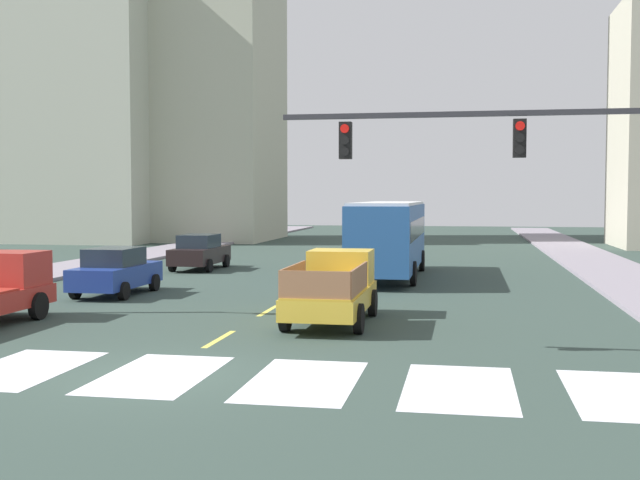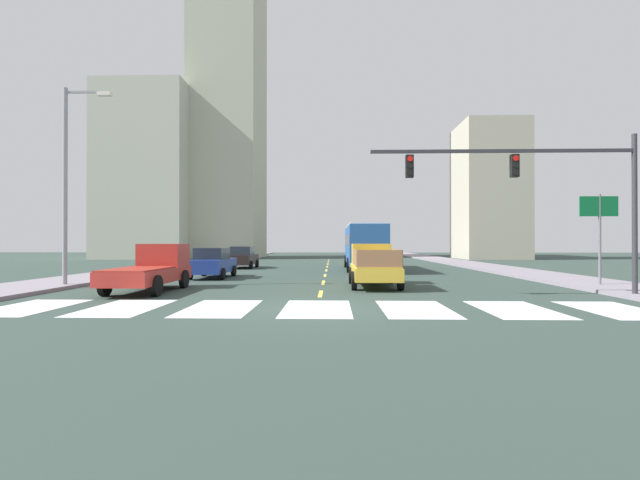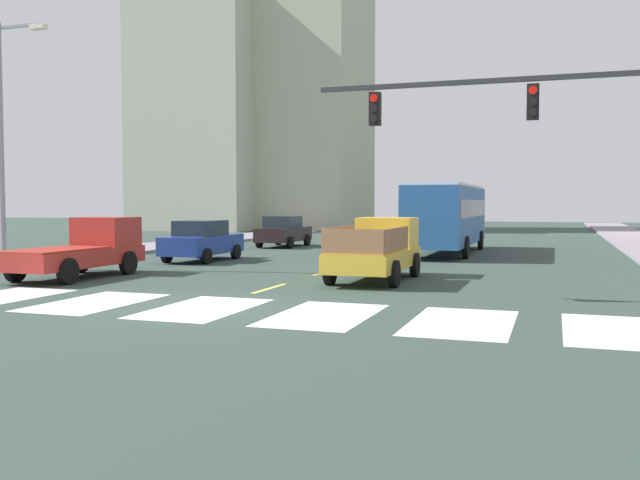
# 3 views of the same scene
# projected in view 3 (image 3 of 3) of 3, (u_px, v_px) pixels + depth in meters

# --- Properties ---
(ground_plane) EXTENTS (160.00, 160.00, 0.00)m
(ground_plane) POSITION_uv_depth(u_px,v_px,m) (203.00, 308.00, 16.16)
(ground_plane) COLOR #2F4039
(sidewalk_left) EXTENTS (3.83, 110.00, 0.15)m
(sidewalk_left) POSITION_uv_depth(u_px,v_px,m) (150.00, 247.00, 37.30)
(sidewalk_left) COLOR gray
(sidewalk_left) RESTS_ON ground
(crosswalk_stripe_2) EXTENTS (2.06, 3.75, 0.01)m
(crosswalk_stripe_2) POSITION_uv_depth(u_px,v_px,m) (95.00, 302.00, 17.12)
(crosswalk_stripe_2) COLOR silver
(crosswalk_stripe_2) RESTS_ON ground
(crosswalk_stripe_3) EXTENTS (2.06, 3.75, 0.01)m
(crosswalk_stripe_3) POSITION_uv_depth(u_px,v_px,m) (203.00, 308.00, 16.16)
(crosswalk_stripe_3) COLOR silver
(crosswalk_stripe_3) RESTS_ON ground
(crosswalk_stripe_4) EXTENTS (2.06, 3.75, 0.01)m
(crosswalk_stripe_4) POSITION_uv_depth(u_px,v_px,m) (324.00, 315.00, 15.20)
(crosswalk_stripe_4) COLOR silver
(crosswalk_stripe_4) RESTS_ON ground
(crosswalk_stripe_5) EXTENTS (2.06, 3.75, 0.01)m
(crosswalk_stripe_5) POSITION_uv_depth(u_px,v_px,m) (462.00, 322.00, 14.25)
(crosswalk_stripe_5) COLOR silver
(crosswalk_stripe_5) RESTS_ON ground
(crosswalk_stripe_6) EXTENTS (2.06, 3.75, 0.01)m
(crosswalk_stripe_6) POSITION_uv_depth(u_px,v_px,m) (619.00, 331.00, 13.29)
(crosswalk_stripe_6) COLOR silver
(crosswalk_stripe_6) RESTS_ON ground
(lane_dash_0) EXTENTS (0.16, 2.40, 0.01)m
(lane_dash_0) POSITION_uv_depth(u_px,v_px,m) (270.00, 288.00, 19.94)
(lane_dash_0) COLOR #D2C74D
(lane_dash_0) RESTS_ON ground
(lane_dash_1) EXTENTS (0.16, 2.40, 0.01)m
(lane_dash_1) POSITION_uv_depth(u_px,v_px,m) (324.00, 272.00, 24.67)
(lane_dash_1) COLOR #D2C74D
(lane_dash_1) RESTS_ON ground
(lane_dash_2) EXTENTS (0.16, 2.40, 0.01)m
(lane_dash_2) POSITION_uv_depth(u_px,v_px,m) (362.00, 261.00, 29.40)
(lane_dash_2) COLOR #D2C74D
(lane_dash_2) RESTS_ON ground
(lane_dash_3) EXTENTS (0.16, 2.40, 0.01)m
(lane_dash_3) POSITION_uv_depth(u_px,v_px,m) (389.00, 253.00, 34.13)
(lane_dash_3) COLOR #D2C74D
(lane_dash_3) RESTS_ON ground
(lane_dash_4) EXTENTS (0.16, 2.40, 0.01)m
(lane_dash_4) POSITION_uv_depth(u_px,v_px,m) (409.00, 247.00, 38.86)
(lane_dash_4) COLOR #D2C74D
(lane_dash_4) RESTS_ON ground
(lane_dash_5) EXTENTS (0.16, 2.40, 0.01)m
(lane_dash_5) POSITION_uv_depth(u_px,v_px,m) (425.00, 242.00, 43.58)
(lane_dash_5) COLOR #D2C74D
(lane_dash_5) RESTS_ON ground
(lane_dash_6) EXTENTS (0.16, 2.40, 0.01)m
(lane_dash_6) POSITION_uv_depth(u_px,v_px,m) (438.00, 238.00, 48.31)
(lane_dash_6) COLOR #D2C74D
(lane_dash_6) RESTS_ON ground
(lane_dash_7) EXTENTS (0.16, 2.40, 0.01)m
(lane_dash_7) POSITION_uv_depth(u_px,v_px,m) (448.00, 235.00, 53.04)
(lane_dash_7) COLOR #D2C74D
(lane_dash_7) RESTS_ON ground
(pickup_stakebed) EXTENTS (2.18, 5.20, 1.96)m
(pickup_stakebed) POSITION_uv_depth(u_px,v_px,m) (378.00, 250.00, 22.31)
(pickup_stakebed) COLOR gold
(pickup_stakebed) RESTS_ON ground
(pickup_dark) EXTENTS (2.18, 5.20, 1.96)m
(pickup_dark) POSITION_uv_depth(u_px,v_px,m) (84.00, 249.00, 23.10)
(pickup_dark) COLOR #A72B23
(pickup_dark) RESTS_ON ground
(city_bus) EXTENTS (2.72, 10.80, 3.32)m
(city_bus) POSITION_uv_depth(u_px,v_px,m) (448.00, 213.00, 33.69)
(city_bus) COLOR #265596
(city_bus) RESTS_ON ground
(sedan_near_right) EXTENTS (2.02, 4.40, 1.72)m
(sedan_near_right) POSITION_uv_depth(u_px,v_px,m) (284.00, 231.00, 38.92)
(sedan_near_right) COLOR black
(sedan_near_right) RESTS_ON ground
(sedan_far) EXTENTS (2.02, 4.40, 1.72)m
(sedan_far) POSITION_uv_depth(u_px,v_px,m) (202.00, 241.00, 29.36)
(sedan_far) COLOR navy
(sedan_far) RESTS_ON ground
(traffic_signal_gantry) EXTENTS (9.74, 0.27, 6.00)m
(traffic_signal_gantry) POSITION_uv_depth(u_px,v_px,m) (586.00, 127.00, 16.14)
(traffic_signal_gantry) COLOR #2D2D33
(traffic_signal_gantry) RESTS_ON ground
(streetlight_left) EXTENTS (2.20, 0.28, 9.00)m
(streetlight_left) POSITION_uv_depth(u_px,v_px,m) (4.00, 134.00, 25.39)
(streetlight_left) COLOR gray
(streetlight_left) RESTS_ON ground
(tower_tall_centre) EXTENTS (8.71, 11.43, 41.90)m
(tower_tall_centre) POSITION_uv_depth(u_px,v_px,m) (315.00, 3.00, 64.39)
(tower_tall_centre) COLOR #AAAD96
(tower_tall_centre) RESTS_ON ground
(block_mid_right) EXTENTS (11.05, 8.61, 21.76)m
(block_mid_right) POSITION_uv_depth(u_px,v_px,m) (201.00, 111.00, 63.39)
(block_mid_right) COLOR #B1B6A3
(block_mid_right) RESTS_ON ground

